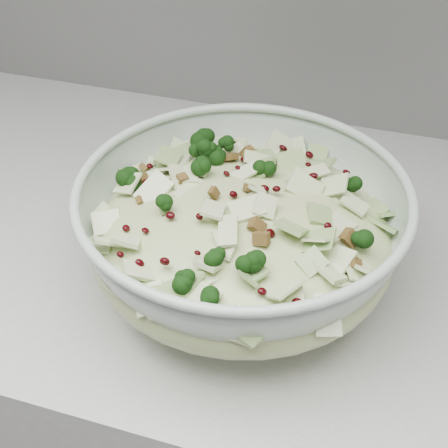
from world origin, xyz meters
TOP-DOWN VIEW (x-y plane):
  - mixing_bowl at (-0.28, 1.60)m, footprint 0.42×0.42m
  - salad at (-0.28, 1.60)m, footprint 0.40×0.40m

SIDE VIEW (x-z plane):
  - mixing_bowl at x=-0.28m, z-range 0.90..1.03m
  - salad at x=-0.28m, z-range 0.92..1.06m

